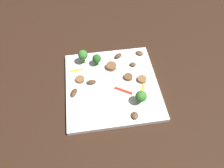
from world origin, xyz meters
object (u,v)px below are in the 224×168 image
Objects in this scene: fork at (95,111)px; pepper_strip_0 at (76,70)px; mushroom_0 at (91,82)px; mushroom_5 at (140,53)px; broccoli_floret_2 at (83,55)px; mushroom_4 at (135,115)px; sausage_slice_1 at (142,78)px; mushroom_1 at (74,93)px; broccoli_floret_0 at (97,59)px; sausage_slice_0 at (80,79)px; sausage_slice_3 at (111,66)px; mushroom_3 at (133,64)px; mushroom_2 at (118,56)px; broccoli_floret_1 at (141,96)px; pepper_strip_1 at (143,90)px; plate at (112,85)px; sausage_slice_2 at (128,77)px; pepper_strip_2 at (123,91)px.

pepper_strip_0 is at bearing -92.25° from fork.
mushroom_0 is 1.18× the size of mushroom_5.
broccoli_floret_2 reaches higher than mushroom_4.
sausage_slice_1 is 0.90× the size of mushroom_1.
broccoli_floret_0 is 1.52× the size of sausage_slice_1.
sausage_slice_0 is 0.83× the size of sausage_slice_3.
mushroom_3 is (-0.20, -0.08, 0.00)m from mushroom_1.
mushroom_5 is at bearing -150.35° from mushroom_0.
mushroom_1 is at bearing 72.22° from broccoli_floret_2.
sausage_slice_3 is 1.27× the size of mushroom_5.
mushroom_5 is at bearing -150.43° from mushroom_1.
broccoli_floret_1 is at bearing 100.42° from mushroom_2.
sausage_slice_0 reaches higher than pepper_strip_0.
sausage_slice_3 reaches higher than mushroom_3.
broccoli_floret_2 is 0.17m from mushroom_3.
mushroom_0 is at bearing -18.63° from pepper_strip_1.
mushroom_4 is at bearing 129.86° from mushroom_0.
plate is at bearing 163.63° from sausage_slice_0.
broccoli_floret_2 reaches higher than sausage_slice_0.
broccoli_floret_2 reaches higher than mushroom_1.
pepper_strip_0 is (0.16, -0.05, -0.00)m from sausage_slice_2.
sausage_slice_3 is 0.10m from pepper_strip_2.
fork is 0.21m from mushroom_3.
mushroom_5 is (-0.18, -0.10, -0.00)m from mushroom_0.
sausage_slice_1 is 0.13m from mushroom_4.
mushroom_4 is at bearing 100.50° from pepper_strip_2.
broccoli_floret_0 reaches higher than mushroom_0.
mushroom_3 reaches higher than pepper_strip_0.
broccoli_floret_0 is 0.05m from sausage_slice_3.
broccoli_floret_0 is at bearing -116.68° from fork.
pepper_strip_2 is at bearing 129.89° from broccoli_floret_2.
mushroom_4 is (0.03, 0.18, -0.00)m from mushroom_3.
plate is 8.71× the size of sausage_slice_3.
mushroom_5 is at bearing -105.92° from mushroom_4.
fork is at bearing -15.87° from mushroom_4.
sausage_slice_1 is 0.49× the size of pepper_strip_2.
broccoli_floret_1 is at bearing 130.37° from broccoli_floret_2.
sausage_slice_1 is at bearing 80.43° from mushroom_5.
mushroom_1 is (0.02, 0.05, -0.00)m from sausage_slice_0.
fork is 0.22m from mushroom_2.
sausage_slice_3 is at bearing -65.57° from broccoli_floret_1.
sausage_slice_3 is 0.12m from pepper_strip_0.
pepper_strip_2 is (0.05, 0.10, -0.00)m from mushroom_3.
plate is at bearing -143.52° from fork.
broccoli_floret_2 reaches higher than sausage_slice_1.
fork is at bearing 66.40° from sausage_slice_3.
mushroom_2 reaches higher than plate.
fork is 4.14× the size of broccoli_floret_0.
mushroom_5 is (-0.23, -0.13, -0.00)m from mushroom_1.
mushroom_5 is at bearing -155.76° from sausage_slice_3.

